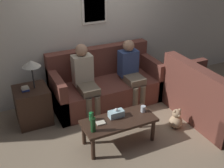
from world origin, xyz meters
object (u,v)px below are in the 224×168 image
at_px(drinking_glass, 143,109).
at_px(person_left, 85,77).
at_px(couch_main, 105,85).
at_px(person_right, 131,70).
at_px(teddy_bear, 176,120).
at_px(coffee_table, 119,123).
at_px(wine_bottle, 93,124).
at_px(couch_side, 208,100).

xyz_separation_m(drinking_glass, person_left, (-0.56, 1.01, 0.21)).
height_order(couch_main, person_left, person_left).
bearing_deg(couch_main, person_left, -159.51).
distance_m(couch_main, person_right, 0.57).
bearing_deg(person_right, teddy_bear, -76.69).
relative_size(person_left, person_right, 1.04).
distance_m(coffee_table, teddy_bear, 1.04).
bearing_deg(wine_bottle, person_left, 74.49).
relative_size(couch_side, person_left, 1.29).
distance_m(person_right, teddy_bear, 1.22).
relative_size(drinking_glass, person_left, 0.08).
xyz_separation_m(wine_bottle, person_left, (0.32, 1.14, 0.14)).
relative_size(wine_bottle, teddy_bear, 0.91).
xyz_separation_m(couch_main, person_left, (-0.45, -0.17, 0.33)).
bearing_deg(couch_main, drinking_glass, -84.55).
relative_size(coffee_table, wine_bottle, 3.54).
xyz_separation_m(wine_bottle, teddy_bear, (1.46, 0.03, -0.37)).
bearing_deg(couch_main, teddy_bear, -61.55).
height_order(couch_side, person_right, person_right).
height_order(couch_main, couch_side, same).
height_order(drinking_glass, teddy_bear, drinking_glass).
relative_size(coffee_table, person_left, 0.90).
xyz_separation_m(coffee_table, drinking_glass, (0.44, 0.04, 0.11)).
distance_m(person_left, person_right, 0.89).
distance_m(couch_side, person_left, 2.13).
bearing_deg(couch_side, teddy_bear, 91.77).
distance_m(wine_bottle, person_left, 1.19).
xyz_separation_m(couch_main, wine_bottle, (-0.77, -1.31, 0.19)).
bearing_deg(teddy_bear, couch_side, 1.77).
distance_m(drinking_glass, person_right, 1.06).
height_order(drinking_glass, person_left, person_left).
xyz_separation_m(couch_side, teddy_bear, (-0.65, -0.02, -0.19)).
distance_m(coffee_table, drinking_glass, 0.45).
bearing_deg(drinking_glass, wine_bottle, -171.45).
relative_size(couch_side, wine_bottle, 5.08).
xyz_separation_m(drinking_glass, person_right, (0.32, 0.99, 0.19)).
height_order(couch_side, drinking_glass, couch_side).
bearing_deg(person_right, couch_side, -49.62).
bearing_deg(teddy_bear, coffee_table, 176.39).
relative_size(couch_side, drinking_glass, 16.15).
bearing_deg(couch_main, couch_side, -43.14).
height_order(person_left, person_right, person_left).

